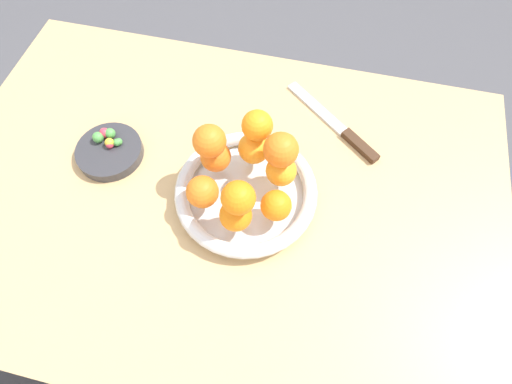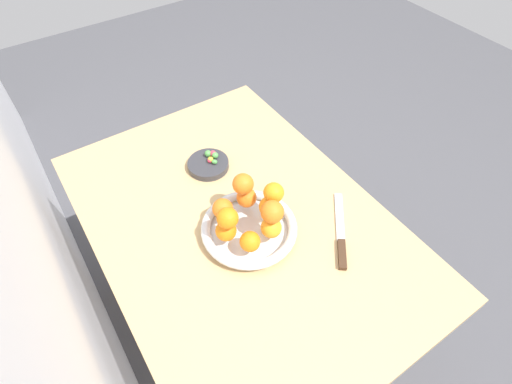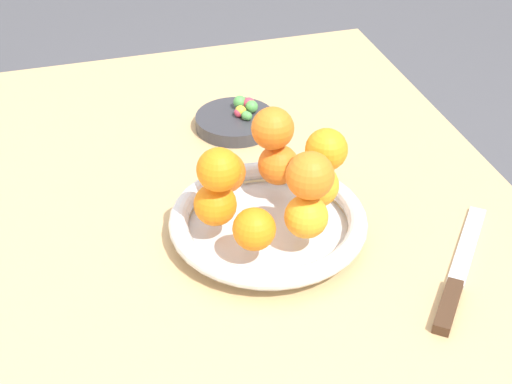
{
  "view_description": "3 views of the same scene",
  "coord_description": "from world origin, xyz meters",
  "px_view_note": "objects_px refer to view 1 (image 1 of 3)",
  "views": [
    {
      "loc": [
        -0.16,
        0.34,
        1.41
      ],
      "look_at": [
        -0.08,
        0.03,
        0.82
      ],
      "focal_mm": 28.0,
      "sensor_mm": 36.0,
      "label": 1
    },
    {
      "loc": [
        -0.6,
        0.34,
        1.65
      ],
      "look_at": [
        -0.04,
        -0.03,
        0.88
      ],
      "focal_mm": 28.0,
      "sensor_mm": 36.0,
      "label": 2
    },
    {
      "loc": [
        -0.85,
        0.25,
        1.4
      ],
      "look_at": [
        -0.05,
        0.01,
        0.81
      ],
      "focal_mm": 55.0,
      "sensor_mm": 36.0,
      "label": 3
    }
  ],
  "objects_px": {
    "candy_dish": "(110,152)",
    "candy_ball_6": "(119,142)",
    "orange_8": "(281,150)",
    "candy_ball_3": "(98,137)",
    "candy_ball_4": "(117,142)",
    "dining_table": "(222,212)",
    "orange_1": "(202,192)",
    "orange_6": "(209,141)",
    "candy_ball_0": "(105,133)",
    "candy_ball_5": "(109,143)",
    "orange_3": "(276,206)",
    "candy_ball_1": "(110,145)",
    "orange_5": "(254,148)",
    "orange_2": "(236,215)",
    "orange_7": "(257,126)",
    "orange_4": "(281,171)",
    "knife": "(339,127)",
    "orange_9": "(238,198)",
    "orange_0": "(216,157)",
    "fruit_bowl": "(246,193)",
    "candy_ball_2": "(110,133)"
  },
  "relations": [
    {
      "from": "orange_8",
      "to": "candy_ball_2",
      "type": "xyz_separation_m",
      "value": [
        0.35,
        -0.03,
        -0.09
      ]
    },
    {
      "from": "candy_ball_1",
      "to": "candy_ball_6",
      "type": "bearing_deg",
      "value": -142.63
    },
    {
      "from": "dining_table",
      "to": "orange_5",
      "type": "xyz_separation_m",
      "value": [
        -0.06,
        -0.07,
        0.16
      ]
    },
    {
      "from": "orange_9",
      "to": "candy_ball_6",
      "type": "distance_m",
      "value": 0.31
    },
    {
      "from": "orange_5",
      "to": "orange_2",
      "type": "bearing_deg",
      "value": 90.64
    },
    {
      "from": "orange_6",
      "to": "knife",
      "type": "height_order",
      "value": "orange_6"
    },
    {
      "from": "orange_4",
      "to": "orange_6",
      "type": "bearing_deg",
      "value": 2.6
    },
    {
      "from": "candy_ball_1",
      "to": "candy_dish",
      "type": "bearing_deg",
      "value": 52.67
    },
    {
      "from": "dining_table",
      "to": "orange_1",
      "type": "height_order",
      "value": "orange_1"
    },
    {
      "from": "candy_dish",
      "to": "knife",
      "type": "relative_size",
      "value": 0.61
    },
    {
      "from": "candy_dish",
      "to": "orange_3",
      "type": "height_order",
      "value": "orange_3"
    },
    {
      "from": "orange_6",
      "to": "candy_ball_6",
      "type": "height_order",
      "value": "orange_6"
    },
    {
      "from": "candy_dish",
      "to": "candy_ball_3",
      "type": "relative_size",
      "value": 5.96
    },
    {
      "from": "candy_ball_3",
      "to": "orange_6",
      "type": "bearing_deg",
      "value": 175.15
    },
    {
      "from": "candy_dish",
      "to": "candy_ball_3",
      "type": "bearing_deg",
      "value": -31.26
    },
    {
      "from": "orange_3",
      "to": "orange_7",
      "type": "xyz_separation_m",
      "value": [
        0.06,
        -0.11,
        0.06
      ]
    },
    {
      "from": "orange_5",
      "to": "candy_ball_5",
      "type": "relative_size",
      "value": 3.15
    },
    {
      "from": "orange_9",
      "to": "candy_ball_6",
      "type": "relative_size",
      "value": 3.92
    },
    {
      "from": "fruit_bowl",
      "to": "candy_ball_5",
      "type": "distance_m",
      "value": 0.29
    },
    {
      "from": "orange_7",
      "to": "candy_ball_2",
      "type": "height_order",
      "value": "orange_7"
    },
    {
      "from": "candy_ball_0",
      "to": "candy_ball_6",
      "type": "bearing_deg",
      "value": 161.13
    },
    {
      "from": "candy_dish",
      "to": "candy_ball_5",
      "type": "xyz_separation_m",
      "value": [
        -0.0,
        -0.01,
        0.02
      ]
    },
    {
      "from": "orange_5",
      "to": "orange_4",
      "type": "bearing_deg",
      "value": 148.72
    },
    {
      "from": "candy_ball_4",
      "to": "candy_ball_5",
      "type": "height_order",
      "value": "candy_ball_5"
    },
    {
      "from": "dining_table",
      "to": "fruit_bowl",
      "type": "relative_size",
      "value": 4.16
    },
    {
      "from": "orange_6",
      "to": "candy_ball_2",
      "type": "xyz_separation_m",
      "value": [
        0.23,
        -0.04,
        -0.09
      ]
    },
    {
      "from": "orange_1",
      "to": "candy_ball_0",
      "type": "height_order",
      "value": "orange_1"
    },
    {
      "from": "orange_0",
      "to": "orange_8",
      "type": "relative_size",
      "value": 0.94
    },
    {
      "from": "orange_6",
      "to": "candy_ball_0",
      "type": "bearing_deg",
      "value": -8.21
    },
    {
      "from": "candy_dish",
      "to": "orange_8",
      "type": "height_order",
      "value": "orange_8"
    },
    {
      "from": "candy_dish",
      "to": "candy_ball_6",
      "type": "height_order",
      "value": "candy_ball_6"
    },
    {
      "from": "candy_ball_0",
      "to": "candy_ball_5",
      "type": "xyz_separation_m",
      "value": [
        -0.02,
        0.02,
        -0.0
      ]
    },
    {
      "from": "candy_ball_0",
      "to": "candy_ball_3",
      "type": "relative_size",
      "value": 0.94
    },
    {
      "from": "candy_ball_4",
      "to": "orange_2",
      "type": "bearing_deg",
      "value": 156.81
    },
    {
      "from": "candy_ball_4",
      "to": "candy_dish",
      "type": "bearing_deg",
      "value": 40.79
    },
    {
      "from": "candy_ball_4",
      "to": "orange_9",
      "type": "bearing_deg",
      "value": 158.06
    },
    {
      "from": "orange_2",
      "to": "orange_4",
      "type": "bearing_deg",
      "value": -118.83
    },
    {
      "from": "orange_7",
      "to": "candy_ball_5",
      "type": "relative_size",
      "value": 2.96
    },
    {
      "from": "orange_1",
      "to": "candy_ball_3",
      "type": "distance_m",
      "value": 0.26
    },
    {
      "from": "orange_3",
      "to": "candy_ball_1",
      "type": "height_order",
      "value": "orange_3"
    },
    {
      "from": "orange_2",
      "to": "candy_ball_3",
      "type": "xyz_separation_m",
      "value": [
        0.31,
        -0.12,
        -0.03
      ]
    },
    {
      "from": "dining_table",
      "to": "orange_7",
      "type": "height_order",
      "value": "orange_7"
    },
    {
      "from": "dining_table",
      "to": "orange_8",
      "type": "distance_m",
      "value": 0.24
    },
    {
      "from": "candy_ball_1",
      "to": "candy_ball_3",
      "type": "height_order",
      "value": "candy_ball_3"
    },
    {
      "from": "orange_4",
      "to": "candy_ball_1",
      "type": "xyz_separation_m",
      "value": [
        0.34,
        -0.01,
        -0.04
      ]
    },
    {
      "from": "candy_dish",
      "to": "candy_ball_1",
      "type": "distance_m",
      "value": 0.02
    },
    {
      "from": "orange_5",
      "to": "knife",
      "type": "height_order",
      "value": "orange_5"
    },
    {
      "from": "orange_8",
      "to": "candy_ball_3",
      "type": "distance_m",
      "value": 0.38
    },
    {
      "from": "orange_6",
      "to": "candy_ball_0",
      "type": "distance_m",
      "value": 0.26
    },
    {
      "from": "dining_table",
      "to": "knife",
      "type": "distance_m",
      "value": 0.3
    }
  ]
}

